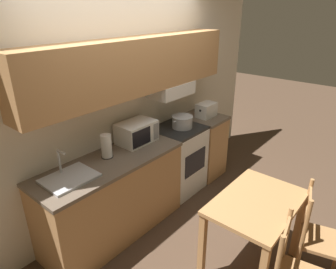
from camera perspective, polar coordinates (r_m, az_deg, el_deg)
ground_plane at (r=4.06m, az=-6.46°, el=-11.87°), size 16.00×16.00×0.00m
wall_back at (r=3.40m, az=-6.72°, el=8.62°), size 5.13×0.38×2.55m
lower_counter_main at (r=3.32m, az=-10.39°, el=-11.67°), size 1.62×0.60×0.90m
lower_counter_right_stub at (r=4.42m, az=6.49°, el=-2.00°), size 0.51×0.60×0.90m
stove_range at (r=4.01m, az=1.87°, el=-4.67°), size 0.61×0.57×0.90m
cooking_pot at (r=3.80m, az=2.73°, el=2.52°), size 0.35×0.27×0.16m
microwave at (r=3.40m, az=-6.00°, el=0.44°), size 0.43×0.30×0.24m
toaster at (r=4.21m, az=7.30°, el=4.69°), size 0.30×0.19×0.19m
sink_basin at (r=2.86m, az=-18.28°, el=-7.79°), size 0.45×0.36×0.26m
paper_towel_roll at (r=3.11m, az=-11.65°, el=-2.19°), size 0.12×0.12×0.25m
dining_table at (r=2.88m, az=16.35°, el=-14.13°), size 0.92×0.63×0.76m
chair_right_of_table at (r=3.12m, az=26.66°, el=-17.24°), size 0.47×0.47×0.92m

